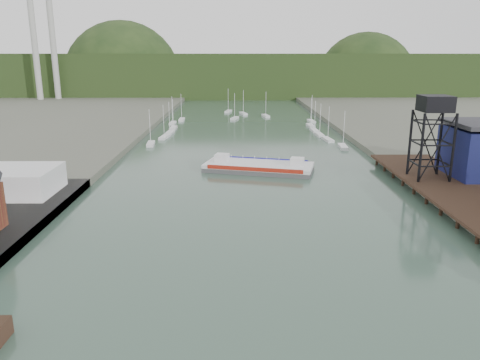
{
  "coord_description": "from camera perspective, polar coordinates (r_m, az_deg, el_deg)",
  "views": [
    {
      "loc": [
        -2.79,
        -30.55,
        25.64
      ],
      "look_at": [
        -2.02,
        49.74,
        4.0
      ],
      "focal_mm": 35.0,
      "sensor_mm": 36.0,
      "label": 1
    }
  ],
  "objects": [
    {
      "name": "marina_sailboats",
      "position": [
        170.92,
        0.42,
        6.57
      ],
      "size": [
        57.71,
        92.65,
        0.9
      ],
      "color": "silver",
      "rests_on": "ground"
    },
    {
      "name": "smokestacks",
      "position": [
        282.61,
        -22.77,
        14.84
      ],
      "size": [
        11.2,
        8.2,
        60.0
      ],
      "color": "#AAABA5",
      "rests_on": "ground"
    },
    {
      "name": "distant_hills",
      "position": [
        332.26,
        -0.77,
        12.45
      ],
      "size": [
        500.0,
        120.0,
        80.0
      ],
      "color": "black",
      "rests_on": "ground"
    },
    {
      "name": "chain_ferry",
      "position": [
        106.1,
        2.3,
        1.64
      ],
      "size": [
        25.79,
        15.39,
        3.48
      ],
      "rotation": [
        0.0,
        0.0,
        -0.25
      ],
      "color": "#4A4A4D",
      "rests_on": "ground"
    },
    {
      "name": "lift_tower",
      "position": [
        96.8,
        22.67,
        8.01
      ],
      "size": [
        6.5,
        6.5,
        16.0
      ],
      "color": "black",
      "rests_on": "east_pier"
    },
    {
      "name": "east_pier",
      "position": [
        88.63,
        26.17,
        -2.05
      ],
      "size": [
        14.0,
        70.0,
        2.45
      ],
      "color": "black",
      "rests_on": "ground"
    },
    {
      "name": "white_shed",
      "position": [
        93.07,
        -26.81,
        -0.11
      ],
      "size": [
        18.0,
        12.0,
        4.5
      ],
      "primitive_type": "cube",
      "color": "silver",
      "rests_on": "west_quay"
    }
  ]
}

